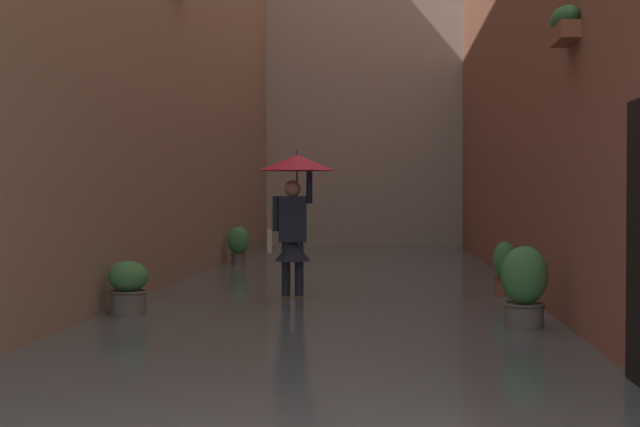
# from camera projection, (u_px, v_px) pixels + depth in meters

# --- Properties ---
(ground_plane) EXTENTS (60.00, 60.00, 0.00)m
(ground_plane) POSITION_uv_depth(u_px,v_px,m) (342.00, 290.00, 14.23)
(ground_plane) COLOR #605B56
(flood_water) EXTENTS (6.10, 27.33, 0.07)m
(flood_water) POSITION_uv_depth(u_px,v_px,m) (342.00, 288.00, 14.23)
(flood_water) COLOR #515B60
(flood_water) RESTS_ON ground_plane
(building_facade_far) EXTENTS (8.90, 1.80, 10.73)m
(building_facade_far) POSITION_uv_depth(u_px,v_px,m) (365.00, 55.00, 25.64)
(building_facade_far) COLOR #A89989
(building_facade_far) RESTS_ON ground_plane
(person_wading) EXTENTS (1.07, 1.07, 2.10)m
(person_wading) POSITION_uv_depth(u_px,v_px,m) (295.00, 194.00, 12.58)
(person_wading) COLOR #4C4233
(person_wading) RESTS_ON ground_plane
(potted_plant_far_right) EXTENTS (0.47, 0.47, 0.70)m
(potted_plant_far_right) POSITION_uv_depth(u_px,v_px,m) (128.00, 289.00, 10.90)
(potted_plant_far_right) COLOR #66605B
(potted_plant_far_right) RESTS_ON ground_plane
(potted_plant_far_left) EXTENTS (0.50, 0.50, 0.94)m
(potted_plant_far_left) POSITION_uv_depth(u_px,v_px,m) (524.00, 287.00, 9.82)
(potted_plant_far_left) COLOR #66605B
(potted_plant_far_left) RESTS_ON ground_plane
(potted_plant_near_left) EXTENTS (0.33, 0.33, 0.82)m
(potted_plant_near_left) POSITION_uv_depth(u_px,v_px,m) (505.00, 270.00, 12.96)
(potted_plant_near_left) COLOR brown
(potted_plant_near_left) RESTS_ON ground_plane
(potted_plant_near_right) EXTENTS (0.45, 0.45, 0.83)m
(potted_plant_near_right) POSITION_uv_depth(u_px,v_px,m) (239.00, 244.00, 18.67)
(potted_plant_near_right) COLOR #66605B
(potted_plant_near_right) RESTS_ON ground_plane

